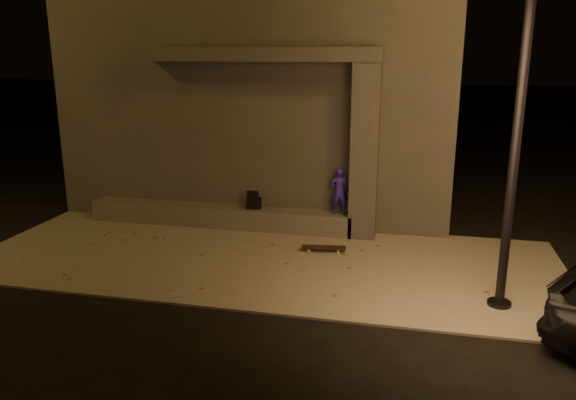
% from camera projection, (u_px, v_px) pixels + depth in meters
% --- Properties ---
extents(ground, '(120.00, 120.00, 0.00)m').
position_uv_depth(ground, '(229.00, 305.00, 8.79)').
color(ground, black).
rests_on(ground, ground).
extents(sidewalk, '(11.00, 4.40, 0.04)m').
position_uv_depth(sidewalk, '(263.00, 259.00, 10.67)').
color(sidewalk, slate).
rests_on(sidewalk, ground).
extents(building, '(9.00, 5.10, 5.22)m').
position_uv_depth(building, '(271.00, 100.00, 14.44)').
color(building, '#3C3A37').
rests_on(building, ground).
extents(ledge, '(6.00, 0.55, 0.45)m').
position_uv_depth(ledge, '(219.00, 216.00, 12.57)').
color(ledge, '#4E4C47').
rests_on(ledge, sidewalk).
extents(column, '(0.55, 0.55, 3.60)m').
position_uv_depth(column, '(365.00, 152.00, 11.47)').
color(column, '#3C3A37').
rests_on(column, sidewalk).
extents(canopy, '(5.00, 0.70, 0.28)m').
position_uv_depth(canopy, '(261.00, 54.00, 11.49)').
color(canopy, '#3C3A37').
rests_on(canopy, column).
extents(skateboarder, '(0.40, 0.29, 1.01)m').
position_uv_depth(skateboarder, '(339.00, 191.00, 11.80)').
color(skateboarder, '#2B1BB0').
rests_on(skateboarder, ledge).
extents(backpack, '(0.31, 0.21, 0.42)m').
position_uv_depth(backpack, '(254.00, 202.00, 12.30)').
color(backpack, black).
rests_on(backpack, ledge).
extents(skateboard, '(0.89, 0.34, 0.10)m').
position_uv_depth(skateboard, '(324.00, 248.00, 10.99)').
color(skateboard, black).
rests_on(skateboard, sidewalk).
extents(street_lamp_0, '(0.36, 0.36, 7.38)m').
position_uv_depth(street_lamp_0, '(529.00, 26.00, 7.63)').
color(street_lamp_0, black).
rests_on(street_lamp_0, ground).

